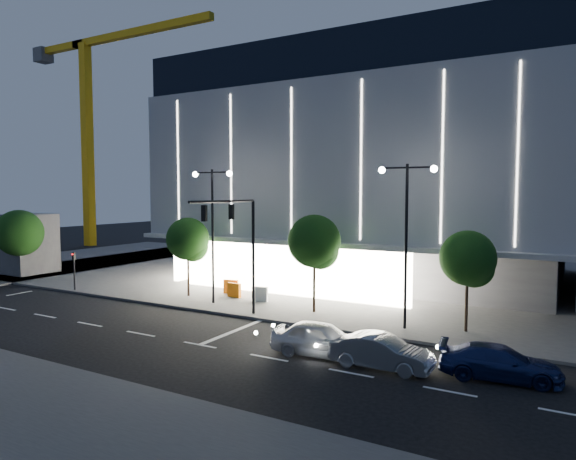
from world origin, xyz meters
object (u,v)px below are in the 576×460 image
(street_lamp_west, at_px, (212,216))
(car_second, at_px, (381,352))
(barrier_a, at_px, (231,287))
(barrier_b, at_px, (260,294))
(tree_left, at_px, (188,241))
(tree_right, at_px, (468,261))
(ped_signal_far, at_px, (74,267))
(car_lead, at_px, (321,339))
(car_third, at_px, (500,363))
(street_lamp_east, at_px, (406,221))
(tree_mid, at_px, (315,244))
(traffic_mast, at_px, (239,235))
(tower_crane, at_px, (91,98))
(barrier_c, at_px, (234,290))

(street_lamp_west, bearing_deg, car_second, -24.48)
(car_second, bearing_deg, barrier_a, 57.11)
(barrier_a, relative_size, barrier_b, 1.00)
(tree_left, xyz_separation_m, barrier_a, (2.12, 2.14, -3.38))
(tree_right, distance_m, car_second, 8.28)
(ped_signal_far, bearing_deg, car_lead, -11.33)
(car_second, relative_size, car_third, 0.92)
(street_lamp_east, xyz_separation_m, car_second, (0.89, -6.33, -5.24))
(street_lamp_east, distance_m, tree_mid, 6.27)
(car_lead, xyz_separation_m, barrier_a, (-11.77, 9.25, -0.14))
(tree_left, xyz_separation_m, car_second, (16.86, -7.35, -3.32))
(car_lead, relative_size, car_third, 0.99)
(tree_left, distance_m, car_third, 22.55)
(car_third, xyz_separation_m, barrier_a, (-19.30, 8.34, -0.03))
(traffic_mast, height_order, street_lamp_east, street_lamp_east)
(street_lamp_east, distance_m, tree_left, 16.12)
(car_third, bearing_deg, tree_mid, 53.60)
(tower_crane, height_order, tree_right, tower_crane)
(barrier_a, height_order, barrier_c, same)
(tree_mid, height_order, barrier_c, tree_mid)
(street_lamp_west, relative_size, barrier_c, 8.18)
(street_lamp_west, bearing_deg, tree_right, 3.64)
(tower_crane, relative_size, tree_mid, 5.20)
(street_lamp_west, bearing_deg, barrier_b, 37.39)
(tree_right, bearing_deg, car_third, -68.70)
(street_lamp_west, distance_m, barrier_a, 6.23)
(street_lamp_west, relative_size, car_lead, 1.94)
(tree_mid, bearing_deg, car_second, -46.94)
(tower_crane, height_order, car_third, tower_crane)
(ped_signal_far, xyz_separation_m, car_second, (25.89, -4.82, -1.17))
(ped_signal_far, bearing_deg, barrier_c, 16.93)
(tree_mid, relative_size, barrier_c, 5.59)
(street_lamp_west, height_order, ped_signal_far, street_lamp_west)
(street_lamp_east, relative_size, barrier_a, 8.18)
(car_second, height_order, barrier_c, car_second)
(tree_right, relative_size, car_second, 1.27)
(street_lamp_west, relative_size, street_lamp_east, 1.00)
(ped_signal_far, bearing_deg, traffic_mast, -4.15)
(street_lamp_east, height_order, car_lead, street_lamp_east)
(tree_left, bearing_deg, barrier_c, 20.68)
(tree_right, height_order, car_second, tree_right)
(street_lamp_east, height_order, barrier_b, street_lamp_east)
(traffic_mast, height_order, car_lead, traffic_mast)
(ped_signal_far, relative_size, car_lead, 0.65)
(tower_crane, relative_size, barrier_b, 29.09)
(barrier_a, bearing_deg, barrier_b, -34.82)
(barrier_b, bearing_deg, street_lamp_west, -153.00)
(tree_mid, bearing_deg, street_lamp_east, -9.69)
(street_lamp_west, xyz_separation_m, car_second, (13.89, -6.33, -5.24))
(street_lamp_east, distance_m, car_second, 8.26)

